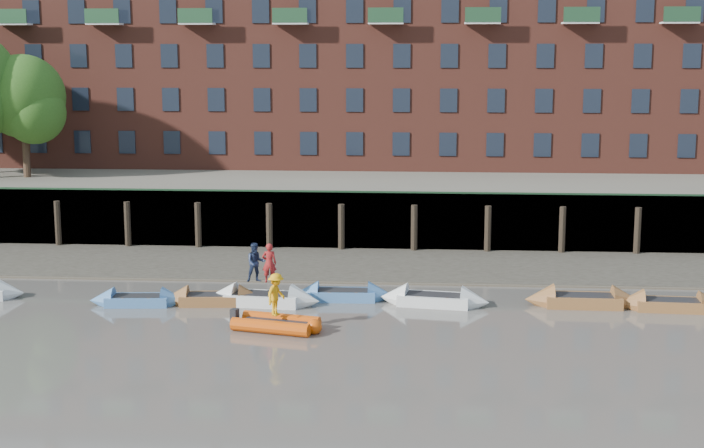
# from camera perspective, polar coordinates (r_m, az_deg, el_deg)

# --- Properties ---
(ground) EXTENTS (220.00, 220.00, 0.00)m
(ground) POSITION_cam_1_polar(r_m,az_deg,el_deg) (32.94, -0.34, -9.10)
(ground) COLOR #5A554F
(ground) RESTS_ON ground
(foreshore) EXTENTS (110.00, 8.00, 0.50)m
(foreshore) POSITION_cam_1_polar(r_m,az_deg,el_deg) (50.27, 1.29, -2.44)
(foreshore) COLOR #3D382F
(foreshore) RESTS_ON ground
(mud_band) EXTENTS (110.00, 1.60, 0.10)m
(mud_band) POSITION_cam_1_polar(r_m,az_deg,el_deg) (46.95, 1.08, -3.32)
(mud_band) COLOR #4C4336
(mud_band) RESTS_ON ground
(river_wall) EXTENTS (110.00, 1.23, 3.30)m
(river_wall) POSITION_cam_1_polar(r_m,az_deg,el_deg) (54.26, 1.54, 0.19)
(river_wall) COLOR #2D2A26
(river_wall) RESTS_ON ground
(bank_terrace) EXTENTS (110.00, 28.00, 3.20)m
(bank_terrace) POSITION_cam_1_polar(r_m,az_deg,el_deg) (67.71, 2.08, 2.12)
(bank_terrace) COLOR #5E594D
(bank_terrace) RESTS_ON ground
(apartment_terrace) EXTENTS (80.60, 15.56, 20.98)m
(apartment_terrace) POSITION_cam_1_polar(r_m,az_deg,el_deg) (68.13, 2.18, 11.63)
(apartment_terrace) COLOR brown
(apartment_terrace) RESTS_ON bank_terrace
(rowboat_1) EXTENTS (4.25, 1.54, 1.21)m
(rowboat_1) POSITION_cam_1_polar(r_m,az_deg,el_deg) (43.40, -12.35, -4.36)
(rowboat_1) COLOR teal
(rowboat_1) RESTS_ON ground
(rowboat_2) EXTENTS (4.53, 1.72, 1.29)m
(rowboat_2) POSITION_cam_1_polar(r_m,az_deg,el_deg) (42.98, -8.06, -4.35)
(rowboat_2) COLOR brown
(rowboat_2) RESTS_ON ground
(rowboat_3) EXTENTS (5.09, 1.92, 1.44)m
(rowboat_3) POSITION_cam_1_polar(r_m,az_deg,el_deg) (42.65, -5.18, -4.36)
(rowboat_3) COLOR silver
(rowboat_3) RESTS_ON ground
(rowboat_4) EXTENTS (4.43, 1.41, 1.28)m
(rowboat_4) POSITION_cam_1_polar(r_m,az_deg,el_deg) (43.31, -0.51, -4.14)
(rowboat_4) COLOR teal
(rowboat_4) RESTS_ON ground
(rowboat_5) EXTENTS (4.91, 2.06, 1.38)m
(rowboat_5) POSITION_cam_1_polar(r_m,az_deg,el_deg) (42.53, 4.80, -4.41)
(rowboat_5) COLOR silver
(rowboat_5) RESTS_ON ground
(rowboat_6) EXTENTS (4.99, 1.53, 1.44)m
(rowboat_6) POSITION_cam_1_polar(r_m,az_deg,el_deg) (43.36, 13.29, -4.35)
(rowboat_6) COLOR brown
(rowboat_6) RESTS_ON ground
(rowboat_7) EXTENTS (4.60, 1.58, 1.31)m
(rowboat_7) POSITION_cam_1_polar(r_m,az_deg,el_deg) (43.74, 18.07, -4.49)
(rowboat_7) COLOR brown
(rowboat_7) RESTS_ON ground
(rib_tender) EXTENTS (3.62, 2.40, 0.61)m
(rib_tender) POSITION_cam_1_polar(r_m,az_deg,el_deg) (38.71, -4.25, -5.81)
(rib_tender) COLOR #C84508
(rib_tender) RESTS_ON ground
(person_rower_a) EXTENTS (0.66, 0.47, 1.72)m
(person_rower_a) POSITION_cam_1_polar(r_m,az_deg,el_deg) (42.34, -4.84, -2.27)
(person_rower_a) COLOR maroon
(person_rower_a) RESTS_ON rowboat_3
(person_rower_b) EXTENTS (1.00, 0.88, 1.71)m
(person_rower_b) POSITION_cam_1_polar(r_m,az_deg,el_deg) (42.51, -5.63, -2.24)
(person_rower_b) COLOR #19233F
(person_rower_b) RESTS_ON rowboat_3
(person_rib_crew) EXTENTS (0.99, 1.24, 1.68)m
(person_rib_crew) POSITION_cam_1_polar(r_m,az_deg,el_deg) (38.57, -4.44, -4.11)
(person_rib_crew) COLOR orange
(person_rib_crew) RESTS_ON rib_tender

